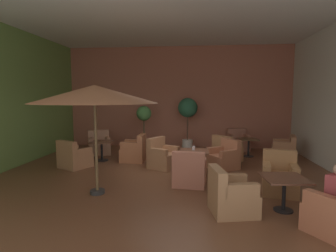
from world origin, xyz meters
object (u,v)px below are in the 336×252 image
cafe_table_front_right (102,147)px  armchair_front_right_south (99,146)px  armchair_front_right_north (74,158)px  cafe_table_front_left (194,155)px  cafe_table_mid_center (249,143)px  iced_drink_cup (194,148)px  armchair_front_left_east (224,158)px  armchair_rear_right_east (280,178)px  patio_umbrella_tall_red (95,95)px  armchair_mid_center_north (227,152)px  cafe_table_rear_right (284,184)px  armchair_mid_center_east (284,150)px  armchair_mid_center_south (238,142)px  armchair_front_right_east (134,151)px  potted_tree_left_corner (144,122)px  armchair_front_left_north (189,172)px  armchair_rear_right_south (231,196)px  potted_tree_mid_left (188,113)px  armchair_front_left_south (163,157)px

cafe_table_front_right → armchair_front_right_south: (-0.46, 1.01, -0.15)m
armchair_front_right_north → cafe_table_front_left: bearing=-3.3°
cafe_table_mid_center → iced_drink_cup: 2.97m
armchair_front_left_east → armchair_rear_right_east: armchair_rear_right_east is taller
cafe_table_mid_center → patio_umbrella_tall_red: size_ratio=0.24×
armchair_front_right_south → armchair_mid_center_north: armchair_mid_center_north is taller
armchair_front_right_south → armchair_rear_right_east: size_ratio=1.08×
armchair_rear_right_east → patio_umbrella_tall_red: (-3.99, -0.49, 1.83)m
patio_umbrella_tall_red → cafe_table_mid_center: bearing=46.4°
armchair_front_left_east → cafe_table_rear_right: (0.82, -2.96, 0.20)m
armchair_front_right_south → armchair_mid_center_east: 6.56m
cafe_table_rear_right → iced_drink_cup: 2.98m
armchair_mid_center_south → armchair_mid_center_north: bearing=-107.9°
armchair_front_right_east → potted_tree_left_corner: bearing=90.1°
patio_umbrella_tall_red → iced_drink_cup: (2.07, 1.92, -1.47)m
armchair_front_left_east → armchair_mid_center_south: (0.81, 2.89, -0.01)m
armchair_mid_center_north → armchair_rear_right_east: size_ratio=1.13×
cafe_table_front_left → armchair_front_left_north: size_ratio=0.92×
cafe_table_front_right → cafe_table_rear_right: same height
armchair_mid_center_north → potted_tree_left_corner: potted_tree_left_corner is taller
armchair_mid_center_south → armchair_front_right_north: bearing=-148.0°
cafe_table_rear_right → armchair_rear_right_east: bearing=78.3°
armchair_front_right_east → iced_drink_cup: armchair_front_right_east is taller
potted_tree_left_corner → iced_drink_cup: size_ratio=16.04×
armchair_mid_center_north → iced_drink_cup: bearing=-126.3°
armchair_rear_right_south → potted_tree_mid_left: potted_tree_mid_left is taller
armchair_front_left_east → armchair_front_right_east: size_ratio=1.15×
armchair_front_right_east → patio_umbrella_tall_red: 3.55m
armchair_front_left_north → cafe_table_mid_center: size_ratio=1.34×
armchair_front_left_north → armchair_mid_center_east: bearing=44.9°
cafe_table_front_left → patio_umbrella_tall_red: size_ratio=0.30×
armchair_front_right_south → armchair_mid_center_north: (4.58, -0.68, 0.01)m
cafe_table_front_left → armchair_front_right_east: 2.32m
iced_drink_cup → armchair_front_left_south: bearing=155.5°
cafe_table_front_left → cafe_table_mid_center: same height
armchair_front_right_east → potted_tree_mid_left: size_ratio=0.43×
armchair_front_right_north → potted_tree_mid_left: bearing=42.9°
cafe_table_rear_right → patio_umbrella_tall_red: 4.16m
armchair_front_left_south → armchair_rear_right_east: 3.40m
armchair_front_left_north → armchair_rear_right_east: 2.02m
potted_tree_mid_left → armchair_rear_right_east: bearing=-64.4°
armchair_front_left_east → armchair_front_right_south: 4.69m
armchair_front_left_north → potted_tree_left_corner: size_ratio=0.49×
armchair_front_right_south → potted_tree_mid_left: bearing=18.0°
armchair_front_left_north → armchair_front_left_east: bearing=59.8°
armchair_front_right_north → armchair_rear_right_east: (5.48, -1.56, 0.03)m
cafe_table_front_right → armchair_front_right_south: armchair_front_right_south is taller
armchair_mid_center_north → armchair_front_right_north: bearing=-164.1°
armchair_front_left_north → armchair_front_right_east: size_ratio=0.97×
cafe_table_front_left → armchair_mid_center_north: 1.86m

